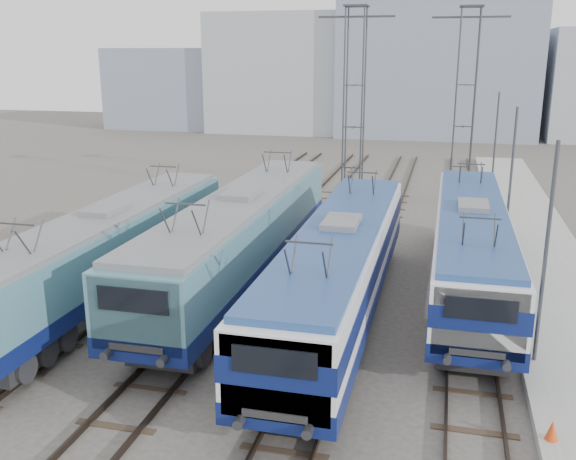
# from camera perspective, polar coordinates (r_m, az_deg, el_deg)

# --- Properties ---
(ground) EXTENTS (160.00, 160.00, 0.00)m
(ground) POSITION_cam_1_polar(r_m,az_deg,el_deg) (20.25, -3.80, -12.01)
(ground) COLOR #514C47
(platform) EXTENTS (4.00, 70.00, 0.30)m
(platform) POSITION_cam_1_polar(r_m,az_deg,el_deg) (27.11, 22.94, -5.63)
(platform) COLOR #9E9E99
(platform) RESTS_ON ground
(locomotive_far_left) EXTENTS (2.75, 17.33, 3.26)m
(locomotive_far_left) POSITION_cam_1_polar(r_m,az_deg,el_deg) (25.33, -15.90, -1.59)
(locomotive_far_left) COLOR #0D1954
(locomotive_far_left) RESTS_ON ground
(locomotive_center_left) EXTENTS (2.97, 18.76, 3.53)m
(locomotive_center_left) POSITION_cam_1_polar(r_m,az_deg,el_deg) (25.84, -4.27, -0.32)
(locomotive_center_left) COLOR #0D1954
(locomotive_center_left) RESTS_ON ground
(locomotive_center_right) EXTENTS (2.81, 17.77, 3.34)m
(locomotive_center_right) POSITION_cam_1_polar(r_m,az_deg,el_deg) (22.34, 4.62, -3.02)
(locomotive_center_right) COLOR #0D1954
(locomotive_center_right) RESTS_ON ground
(locomotive_far_right) EXTENTS (2.74, 17.31, 3.25)m
(locomotive_far_right) POSITION_cam_1_polar(r_m,az_deg,el_deg) (26.09, 15.94, -0.99)
(locomotive_far_right) COLOR #0D1954
(locomotive_far_right) RESTS_ON ground
(catenary_tower_west) EXTENTS (4.50, 1.20, 12.00)m
(catenary_tower_west) POSITION_cam_1_polar(r_m,az_deg,el_deg) (39.58, 5.90, 11.45)
(catenary_tower_west) COLOR #3F4247
(catenary_tower_west) RESTS_ON ground
(catenary_tower_east) EXTENTS (4.50, 1.20, 12.00)m
(catenary_tower_east) POSITION_cam_1_polar(r_m,az_deg,el_deg) (41.19, 15.47, 11.14)
(catenary_tower_east) COLOR #3F4247
(catenary_tower_east) RESTS_ON ground
(mast_front) EXTENTS (0.12, 0.12, 7.00)m
(mast_front) POSITION_cam_1_polar(r_m,az_deg,el_deg) (20.18, 21.89, -2.48)
(mast_front) COLOR #3F4247
(mast_front) RESTS_ON ground
(mast_mid) EXTENTS (0.12, 0.12, 7.00)m
(mast_mid) POSITION_cam_1_polar(r_m,az_deg,el_deg) (31.78, 19.17, 4.00)
(mast_mid) COLOR #3F4247
(mast_mid) RESTS_ON ground
(mast_rear) EXTENTS (0.12, 0.12, 7.00)m
(mast_rear) POSITION_cam_1_polar(r_m,az_deg,el_deg) (43.59, 17.90, 6.99)
(mast_rear) COLOR #3F4247
(mast_rear) RESTS_ON ground
(safety_cone) EXTENTS (0.31, 0.31, 0.52)m
(safety_cone) POSITION_cam_1_polar(r_m,az_deg,el_deg) (17.38, 22.42, -16.12)
(safety_cone) COLOR #D94415
(safety_cone) RESTS_ON platform
(building_west) EXTENTS (18.00, 12.00, 14.00)m
(building_west) POSITION_cam_1_polar(r_m,az_deg,el_deg) (81.52, 0.03, 13.77)
(building_west) COLOR #A8B1BB
(building_west) RESTS_ON ground
(building_center) EXTENTS (22.00, 14.00, 18.00)m
(building_center) POSITION_cam_1_polar(r_m,az_deg,el_deg) (79.11, 13.23, 14.78)
(building_center) COLOR #8792A9
(building_center) RESTS_ON ground
(building_far_west) EXTENTS (14.00, 10.00, 10.00)m
(building_far_west) POSITION_cam_1_polar(r_m,az_deg,el_deg) (86.84, -10.52, 12.30)
(building_far_west) COLOR #8792A9
(building_far_west) RESTS_ON ground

